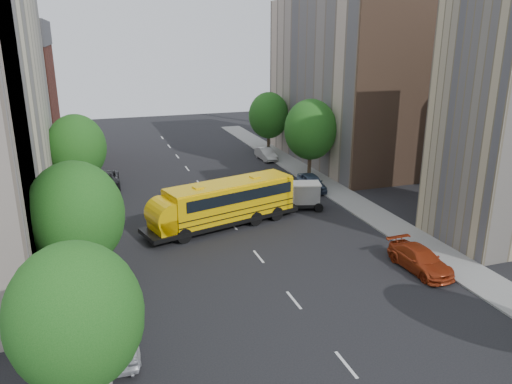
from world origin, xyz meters
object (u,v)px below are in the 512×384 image
street_tree_5 (269,115)px  parked_car_0 (121,340)px  street_tree_4 (310,130)px  parked_car_3 (420,259)px  street_tree_1 (76,215)px  street_tree_2 (77,148)px  parked_car_5 (266,154)px  parked_car_2 (105,178)px  school_bus (221,202)px  street_tree_0 (76,317)px  parked_car_1 (103,209)px  safari_truck (289,195)px  parked_car_4 (311,182)px

street_tree_5 → parked_car_0: 41.50m
street_tree_4 → parked_car_3: street_tree_4 is taller
street_tree_1 → street_tree_4: (22.00, 18.00, 0.12)m
street_tree_2 → parked_car_3: size_ratio=1.55×
parked_car_5 → parked_car_2: bearing=-166.5°
street_tree_2 → school_bus: (10.07, -9.96, -2.85)m
street_tree_2 → street_tree_4: size_ratio=0.95×
street_tree_0 → parked_car_1: size_ratio=1.59×
safari_truck → parked_car_0: 22.03m
parked_car_0 → parked_car_1: bearing=-87.0°
parked_car_1 → parked_car_5: 23.72m
street_tree_5 → parked_car_0: (-20.46, -35.88, -3.98)m
street_tree_5 → school_bus: 25.14m
street_tree_4 → school_bus: size_ratio=0.63×
school_bus → parked_car_3: school_bus is taller
safari_truck → parked_car_3: size_ratio=1.12×
street_tree_2 → parked_car_3: 29.30m
street_tree_4 → parked_car_2: (-19.80, 4.08, -4.28)m
safari_truck → street_tree_0: bearing=-113.9°
street_tree_5 → parked_car_2: street_tree_5 is taller
street_tree_1 → parked_car_4: bearing=35.0°
street_tree_2 → street_tree_5: 25.06m
street_tree_4 → street_tree_1: bearing=-140.7°
parked_car_0 → parked_car_1: 18.73m
street_tree_1 → parked_car_2: size_ratio=1.38×
parked_car_2 → parked_car_4: size_ratio=1.29×
street_tree_1 → parked_car_0: size_ratio=1.87×
parked_car_2 → parked_car_5: bearing=-162.9°
parked_car_5 → school_bus: bearing=-120.5°
street_tree_5 → parked_car_5: size_ratio=1.79×
street_tree_2 → parked_car_5: (20.60, 9.03, -4.14)m
parked_car_3 → parked_car_5: size_ratio=1.18×
street_tree_1 → parked_car_3: size_ratio=1.59×
street_tree_5 → school_bus: street_tree_5 is taller
parked_car_4 → safari_truck: bearing=-129.6°
street_tree_1 → parked_car_3: 20.60m
safari_truck → street_tree_2: bearing=170.3°
street_tree_0 → street_tree_4: 35.61m
parked_car_4 → street_tree_5: bearing=88.6°
parked_car_1 → parked_car_4: size_ratio=1.04×
street_tree_4 → safari_truck: street_tree_4 is taller
street_tree_4 → parked_car_0: (-20.46, -23.88, -4.36)m
street_tree_5 → parked_car_5: 5.19m
street_tree_4 → school_bus: (-11.93, -9.96, -3.10)m
parked_car_1 → parked_car_3: bearing=134.2°
parked_car_0 → parked_car_2: 27.97m
street_tree_0 → street_tree_4: street_tree_4 is taller
school_bus → parked_car_5: bearing=45.6°
street_tree_4 → parked_car_1: bearing=-165.8°
parked_car_2 → parked_car_4: bearing=159.5°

